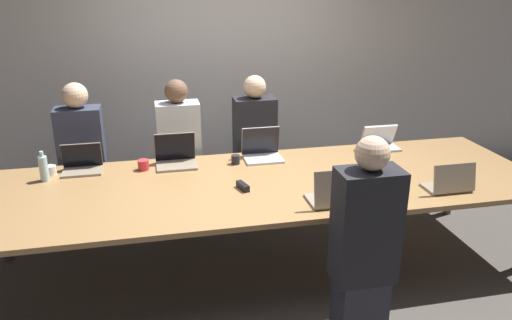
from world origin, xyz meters
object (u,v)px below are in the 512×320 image
at_px(laptop_far_center, 262,150).
at_px(cup_far_midleft, 143,165).
at_px(cup_far_center, 236,160).
at_px(person_far_midleft, 180,156).
at_px(laptop_near_midright, 334,194).
at_px(laptop_far_midleft, 176,156).
at_px(stapler, 243,186).
at_px(person_far_center, 255,149).
at_px(cup_far_left, 51,170).
at_px(person_near_midright, 364,246).
at_px(laptop_far_left, 82,163).
at_px(bottle_far_left, 44,168).
at_px(person_far_left, 83,162).
at_px(laptop_far_right, 380,142).
at_px(laptop_near_right, 450,183).

distance_m(laptop_far_center, cup_far_midleft, 1.05).
relative_size(cup_far_center, person_far_midleft, 0.06).
height_order(laptop_near_midright, cup_far_midleft, laptop_near_midright).
distance_m(laptop_far_midleft, cup_far_midleft, 0.29).
xyz_separation_m(laptop_far_center, person_far_midleft, (-0.71, 0.40, -0.14)).
relative_size(laptop_far_midleft, stapler, 2.22).
height_order(person_far_center, cup_far_left, person_far_center).
bearing_deg(laptop_far_midleft, cup_far_left, -179.20).
height_order(person_near_midright, laptop_far_left, person_near_midright).
xyz_separation_m(cup_far_center, laptop_near_midright, (0.54, -0.96, 0.04)).
bearing_deg(laptop_near_midright, laptop_far_left, -30.29).
distance_m(cup_far_midleft, bottle_far_left, 0.78).
bearing_deg(person_far_left, stapler, -39.14).
bearing_deg(laptop_far_center, laptop_far_right, 1.34).
relative_size(laptop_far_midleft, person_far_midleft, 0.24).
bearing_deg(cup_far_midleft, person_far_center, 25.21).
bearing_deg(cup_far_left, cup_far_center, -3.02).
height_order(laptop_far_center, laptop_far_midleft, laptop_far_center).
distance_m(person_far_center, laptop_far_right, 1.20).
distance_m(laptop_far_left, stapler, 1.41).
height_order(cup_far_midleft, bottle_far_left, bottle_far_left).
height_order(cup_far_center, laptop_far_right, laptop_far_right).
bearing_deg(person_far_left, laptop_far_center, -13.89).
height_order(laptop_near_right, laptop_far_left, laptop_near_right).
bearing_deg(laptop_near_midright, stapler, -34.73).
xyz_separation_m(laptop_far_center, laptop_far_right, (1.15, 0.03, -0.01)).
bearing_deg(laptop_near_midright, laptop_far_right, -128.59).
height_order(laptop_far_center, bottle_far_left, laptop_far_center).
relative_size(laptop_far_center, cup_far_left, 3.98).
distance_m(person_far_midleft, person_far_left, 0.88).
distance_m(laptop_far_center, person_far_midleft, 0.83).
bearing_deg(person_far_left, laptop_near_midright, -37.82).
relative_size(person_far_left, bottle_far_left, 5.76).
distance_m(cup_far_center, laptop_near_right, 1.75).
bearing_deg(laptop_far_right, bottle_far_left, -176.57).
bearing_deg(cup_far_midleft, laptop_near_midright, -36.58).
bearing_deg(laptop_near_midright, person_far_midleft, -55.73).
xyz_separation_m(person_far_center, person_near_midright, (0.29, -1.97, -0.00)).
height_order(bottle_far_left, stapler, bottle_far_left).
bearing_deg(cup_far_left, cup_far_midleft, -4.25).
bearing_deg(laptop_far_center, person_far_midleft, 150.66).
bearing_deg(stapler, cup_far_center, 69.09).
height_order(laptop_far_midleft, cup_far_left, laptop_far_midleft).
bearing_deg(laptop_far_center, cup_far_left, -179.38).
relative_size(person_near_midright, laptop_far_midleft, 4.09).
relative_size(laptop_near_right, person_far_left, 0.24).
bearing_deg(laptop_far_midleft, laptop_near_midright, -45.13).
relative_size(laptop_near_midright, person_far_midleft, 0.24).
height_order(laptop_far_center, laptop_far_left, laptop_far_center).
bearing_deg(laptop_far_left, cup_far_left, -173.69).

